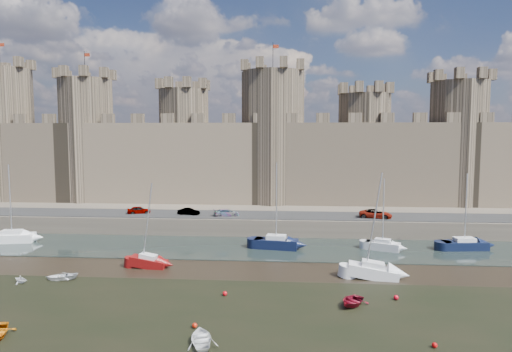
{
  "coord_description": "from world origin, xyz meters",
  "views": [
    {
      "loc": [
        5.21,
        -33.13,
        14.69
      ],
      "look_at": [
        1.01,
        22.0,
        9.53
      ],
      "focal_mm": 32.0,
      "sensor_mm": 36.0,
      "label": 1
    }
  ],
  "objects_px": {
    "car_0": "(139,210)",
    "sailboat_1": "(276,242)",
    "sailboat_0": "(12,237)",
    "sailboat_3": "(464,244)",
    "car_2": "(227,213)",
    "sailboat_2": "(382,245)",
    "sailboat_5": "(373,271)",
    "car_3": "(376,214)",
    "sailboat_4": "(148,261)",
    "car_1": "(189,212)"
  },
  "relations": [
    {
      "from": "sailboat_0",
      "to": "sailboat_3",
      "type": "relative_size",
      "value": 1.09
    },
    {
      "from": "car_1",
      "to": "sailboat_1",
      "type": "relative_size",
      "value": 0.3
    },
    {
      "from": "car_3",
      "to": "sailboat_3",
      "type": "bearing_deg",
      "value": -115.49
    },
    {
      "from": "car_3",
      "to": "sailboat_1",
      "type": "bearing_deg",
      "value": 134.87
    },
    {
      "from": "sailboat_0",
      "to": "sailboat_1",
      "type": "distance_m",
      "value": 35.63
    },
    {
      "from": "car_2",
      "to": "car_3",
      "type": "bearing_deg",
      "value": -105.66
    },
    {
      "from": "sailboat_2",
      "to": "sailboat_5",
      "type": "distance_m",
      "value": 11.68
    },
    {
      "from": "sailboat_1",
      "to": "sailboat_2",
      "type": "height_order",
      "value": "sailboat_1"
    },
    {
      "from": "car_2",
      "to": "sailboat_4",
      "type": "relative_size",
      "value": 0.4
    },
    {
      "from": "sailboat_0",
      "to": "car_0",
      "type": "bearing_deg",
      "value": 22.02
    },
    {
      "from": "car_0",
      "to": "sailboat_0",
      "type": "distance_m",
      "value": 17.3
    },
    {
      "from": "sailboat_1",
      "to": "sailboat_3",
      "type": "distance_m",
      "value": 23.78
    },
    {
      "from": "car_1",
      "to": "sailboat_0",
      "type": "bearing_deg",
      "value": 120.93
    },
    {
      "from": "car_1",
      "to": "car_2",
      "type": "height_order",
      "value": "car_2"
    },
    {
      "from": "car_3",
      "to": "sailboat_4",
      "type": "distance_m",
      "value": 33.21
    },
    {
      "from": "sailboat_2",
      "to": "sailboat_5",
      "type": "xyz_separation_m",
      "value": [
        -3.16,
        -11.25,
        0.02
      ]
    },
    {
      "from": "car_3",
      "to": "sailboat_5",
      "type": "xyz_separation_m",
      "value": [
        -3.83,
        -19.9,
        -2.37
      ]
    },
    {
      "from": "car_2",
      "to": "sailboat_0",
      "type": "relative_size",
      "value": 0.36
    },
    {
      "from": "sailboat_5",
      "to": "car_3",
      "type": "bearing_deg",
      "value": 85.95
    },
    {
      "from": "car_0",
      "to": "sailboat_2",
      "type": "bearing_deg",
      "value": -125.06
    },
    {
      "from": "car_3",
      "to": "sailboat_2",
      "type": "xyz_separation_m",
      "value": [
        -0.67,
        -8.65,
        -2.39
      ]
    },
    {
      "from": "sailboat_5",
      "to": "sailboat_3",
      "type": "bearing_deg",
      "value": 49.12
    },
    {
      "from": "car_2",
      "to": "sailboat_0",
      "type": "xyz_separation_m",
      "value": [
        -28.01,
        -8.23,
        -2.23
      ]
    },
    {
      "from": "car_2",
      "to": "car_3",
      "type": "relative_size",
      "value": 0.81
    },
    {
      "from": "sailboat_2",
      "to": "sailboat_3",
      "type": "relative_size",
      "value": 0.94
    },
    {
      "from": "sailboat_2",
      "to": "sailboat_4",
      "type": "relative_size",
      "value": 0.97
    },
    {
      "from": "car_0",
      "to": "car_1",
      "type": "xyz_separation_m",
      "value": [
        7.81,
        -0.6,
        -0.05
      ]
    },
    {
      "from": "car_1",
      "to": "car_3",
      "type": "xyz_separation_m",
      "value": [
        27.43,
        -0.4,
        0.11
      ]
    },
    {
      "from": "car_0",
      "to": "sailboat_3",
      "type": "xyz_separation_m",
      "value": [
        44.95,
        -8.59,
        -2.33
      ]
    },
    {
      "from": "car_3",
      "to": "sailboat_5",
      "type": "height_order",
      "value": "sailboat_5"
    },
    {
      "from": "sailboat_1",
      "to": "car_3",
      "type": "bearing_deg",
      "value": 40.62
    },
    {
      "from": "car_0",
      "to": "sailboat_1",
      "type": "bearing_deg",
      "value": -134.44
    },
    {
      "from": "car_2",
      "to": "sailboat_3",
      "type": "relative_size",
      "value": 0.39
    },
    {
      "from": "sailboat_2",
      "to": "sailboat_5",
      "type": "relative_size",
      "value": 0.83
    },
    {
      "from": "car_0",
      "to": "sailboat_4",
      "type": "bearing_deg",
      "value": -178.09
    },
    {
      "from": "sailboat_2",
      "to": "sailboat_3",
      "type": "bearing_deg",
      "value": 27.84
    },
    {
      "from": "car_2",
      "to": "sailboat_1",
      "type": "height_order",
      "value": "sailboat_1"
    },
    {
      "from": "sailboat_0",
      "to": "sailboat_4",
      "type": "distance_m",
      "value": 23.93
    },
    {
      "from": "sailboat_2",
      "to": "sailboat_5",
      "type": "bearing_deg",
      "value": -83.68
    },
    {
      "from": "car_0",
      "to": "sailboat_2",
      "type": "relative_size",
      "value": 0.38
    },
    {
      "from": "sailboat_1",
      "to": "sailboat_4",
      "type": "height_order",
      "value": "sailboat_1"
    },
    {
      "from": "car_1",
      "to": "sailboat_2",
      "type": "distance_m",
      "value": 28.34
    },
    {
      "from": "car_2",
      "to": "sailboat_1",
      "type": "bearing_deg",
      "value": -154.98
    },
    {
      "from": "sailboat_1",
      "to": "sailboat_3",
      "type": "bearing_deg",
      "value": 11.4
    },
    {
      "from": "car_3",
      "to": "sailboat_4",
      "type": "height_order",
      "value": "sailboat_4"
    },
    {
      "from": "car_1",
      "to": "sailboat_4",
      "type": "distance_m",
      "value": 18.55
    },
    {
      "from": "car_0",
      "to": "car_3",
      "type": "relative_size",
      "value": 0.75
    },
    {
      "from": "car_0",
      "to": "sailboat_0",
      "type": "relative_size",
      "value": 0.33
    },
    {
      "from": "car_1",
      "to": "car_2",
      "type": "distance_m",
      "value": 5.79
    },
    {
      "from": "sailboat_4",
      "to": "sailboat_5",
      "type": "relative_size",
      "value": 0.86
    }
  ]
}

